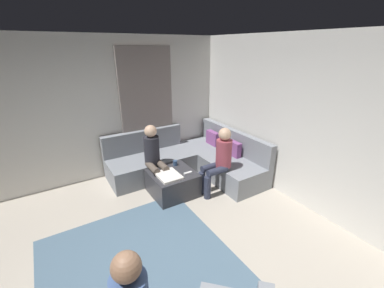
{
  "coord_description": "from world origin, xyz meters",
  "views": [
    {
      "loc": [
        1.86,
        -0.53,
        2.5
      ],
      "look_at": [
        -1.63,
        1.63,
        0.85
      ],
      "focal_mm": 23.01,
      "sensor_mm": 36.0,
      "label": 1
    }
  ],
  "objects_px": {
    "sectional_couch": "(191,160)",
    "ottoman": "(172,183)",
    "coffee_mug": "(175,163)",
    "person_on_couch_back": "(219,158)",
    "person_on_couch_side": "(154,155)",
    "game_remote": "(188,173)"
  },
  "relations": [
    {
      "from": "sectional_couch",
      "to": "ottoman",
      "type": "bearing_deg",
      "value": -54.07
    },
    {
      "from": "coffee_mug",
      "to": "person_on_couch_back",
      "type": "xyz_separation_m",
      "value": [
        0.59,
        0.57,
        0.19
      ]
    },
    {
      "from": "ottoman",
      "to": "person_on_couch_back",
      "type": "distance_m",
      "value": 0.95
    },
    {
      "from": "coffee_mug",
      "to": "ottoman",
      "type": "bearing_deg",
      "value": -39.29
    },
    {
      "from": "ottoman",
      "to": "person_on_couch_side",
      "type": "bearing_deg",
      "value": -153.78
    },
    {
      "from": "ottoman",
      "to": "game_remote",
      "type": "bearing_deg",
      "value": 50.71
    },
    {
      "from": "coffee_mug",
      "to": "game_remote",
      "type": "relative_size",
      "value": 0.63
    },
    {
      "from": "sectional_couch",
      "to": "person_on_couch_back",
      "type": "distance_m",
      "value": 0.95
    },
    {
      "from": "game_remote",
      "to": "person_on_couch_back",
      "type": "bearing_deg",
      "value": 70.18
    },
    {
      "from": "game_remote",
      "to": "person_on_couch_back",
      "type": "distance_m",
      "value": 0.6
    },
    {
      "from": "coffee_mug",
      "to": "person_on_couch_side",
      "type": "bearing_deg",
      "value": -110.59
    },
    {
      "from": "sectional_couch",
      "to": "person_on_couch_back",
      "type": "height_order",
      "value": "person_on_couch_back"
    },
    {
      "from": "ottoman",
      "to": "person_on_couch_side",
      "type": "height_order",
      "value": "person_on_couch_side"
    },
    {
      "from": "sectional_couch",
      "to": "coffee_mug",
      "type": "relative_size",
      "value": 26.84
    },
    {
      "from": "sectional_couch",
      "to": "person_on_couch_back",
      "type": "xyz_separation_m",
      "value": [
        0.87,
        0.06,
        0.38
      ]
    },
    {
      "from": "person_on_couch_back",
      "to": "sectional_couch",
      "type": "bearing_deg",
      "value": 3.62
    },
    {
      "from": "ottoman",
      "to": "person_on_couch_side",
      "type": "xyz_separation_m",
      "value": [
        -0.35,
        -0.17,
        0.45
      ]
    },
    {
      "from": "sectional_couch",
      "to": "person_on_couch_side",
      "type": "bearing_deg",
      "value": -80.31
    },
    {
      "from": "person_on_couch_side",
      "to": "game_remote",
      "type": "bearing_deg",
      "value": 126.46
    },
    {
      "from": "sectional_couch",
      "to": "person_on_couch_back",
      "type": "relative_size",
      "value": 2.12
    },
    {
      "from": "person_on_couch_side",
      "to": "ottoman",
      "type": "bearing_deg",
      "value": 116.22
    },
    {
      "from": "sectional_couch",
      "to": "coffee_mug",
      "type": "xyz_separation_m",
      "value": [
        0.28,
        -0.51,
        0.19
      ]
    }
  ]
}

